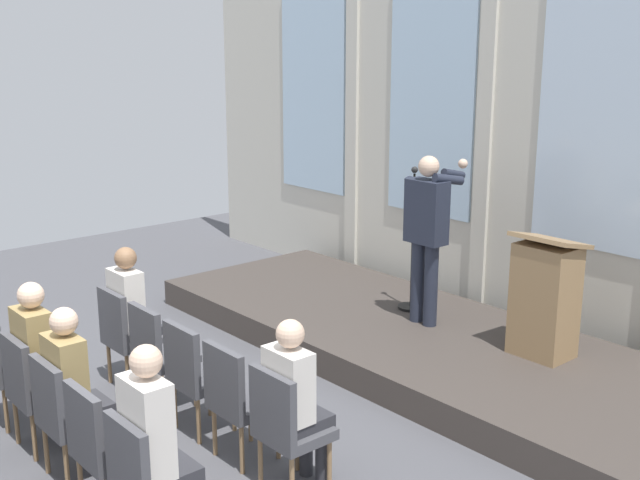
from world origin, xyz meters
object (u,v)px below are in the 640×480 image
object	(u,v)px
chair_r1_c3	(102,442)
chair_r1_c2	(65,411)
chair_r1_c4	(146,478)
lectern	(545,298)
chair_r0_c1	(158,350)
audience_r1_c4	(155,439)
mic_stand	(411,279)
chair_r0_c3	(237,395)
speaker	(427,227)
chair_r0_c4	(286,423)
audience_r1_c1	(41,356)
audience_r1_c2	(74,383)
chair_r1_c1	(33,385)
audience_r0_c4	(295,396)
audience_r0_c0	(132,309)
chair_r0_c2	(195,371)
chair_r0_c0	(125,332)
chair_r1_c0	(5,362)

from	to	relation	value
chair_r1_c3	chair_r1_c2	bearing A→B (deg)	180.00
chair_r1_c4	lectern	bearing A→B (deg)	88.49
lectern	chair_r1_c3	size ratio (longest dim) A/B	1.23
chair_r0_c1	audience_r1_c4	bearing A→B (deg)	-29.73
mic_stand	chair_r0_c3	xyz separation A→B (m)	(0.99, -2.98, -0.09)
speaker	chair_r0_c4	size ratio (longest dim) A/B	1.84
audience_r1_c1	chair_r0_c3	bearing A→B (deg)	40.54
mic_stand	audience_r1_c2	distance (m)	4.00
chair_r0_c4	audience_r1_c2	size ratio (longest dim) A/B	0.72
lectern	chair_r1_c1	bearing A→B (deg)	-115.00
mic_stand	audience_r0_c4	world-z (taller)	mic_stand
audience_r0_c0	chair_r1_c2	xyz separation A→B (m)	(1.18, -1.17, -0.20)
chair_r1_c1	chair_r1_c3	size ratio (longest dim) A/B	1.00
chair_r1_c2	audience_r1_c1	bearing A→B (deg)	172.31
chair_r0_c2	chair_r0_c1	bearing A→B (deg)	180.00
chair_r0_c2	audience_r1_c1	distance (m)	1.19
chair_r0_c0	chair_r0_c3	distance (m)	1.77
audience_r0_c0	chair_r0_c4	world-z (taller)	audience_r0_c0
chair_r0_c0	speaker	bearing A→B (deg)	66.99
chair_r0_c4	chair_r1_c4	bearing A→B (deg)	-90.00
audience_r0_c0	mic_stand	bearing A→B (deg)	74.92
speaker	chair_r1_c1	bearing A→B (deg)	-98.60
lectern	chair_r1_c2	world-z (taller)	lectern
chair_r1_c2	chair_r1_c4	world-z (taller)	same
audience_r1_c1	chair_r1_c2	distance (m)	0.63
audience_r0_c0	audience_r1_c2	world-z (taller)	audience_r0_c0
chair_r1_c1	audience_r1_c2	distance (m)	0.63
lectern	chair_r0_c2	xyz separation A→B (m)	(-1.28, -2.93, -0.31)
chair_r0_c2	audience_r0_c4	world-z (taller)	audience_r0_c4
mic_stand	chair_r1_c0	bearing A→B (deg)	-100.87
speaker	chair_r1_c0	xyz separation A→B (m)	(-1.17, -3.84, -0.76)
chair_r0_c1	chair_r0_c2	distance (m)	0.59
audience_r1_c2	chair_r1_c4	size ratio (longest dim) A/B	1.39
chair_r1_c3	audience_r1_c4	world-z (taller)	audience_r1_c4
chair_r0_c3	audience_r1_c1	size ratio (longest dim) A/B	0.69
audience_r1_c4	mic_stand	bearing A→B (deg)	111.57
chair_r1_c0	chair_r1_c1	xyz separation A→B (m)	(0.59, 0.00, 0.00)
speaker	chair_r0_c3	xyz separation A→B (m)	(0.60, -2.76, -0.76)
audience_r0_c4	chair_r1_c1	distance (m)	2.13
chair_r1_c2	audience_r1_c4	size ratio (longest dim) A/B	0.68
lectern	chair_r0_c4	world-z (taller)	lectern
chair_r0_c4	chair_r1_c3	xyz separation A→B (m)	(-0.59, -1.09, 0.00)
audience_r1_c1	chair_r1_c4	distance (m)	1.78
speaker	audience_r1_c2	size ratio (longest dim) A/B	1.32
chair_r0_c2	chair_r1_c2	xyz separation A→B (m)	(0.00, -1.09, 0.00)
lectern	chair_r1_c0	size ratio (longest dim) A/B	1.23
chair_r0_c4	chair_r1_c2	world-z (taller)	same
chair_r0_c1	chair_r1_c1	distance (m)	1.09
mic_stand	audience_r0_c4	distance (m)	3.30
audience_r1_c1	audience_r1_c4	size ratio (longest dim) A/B	0.98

